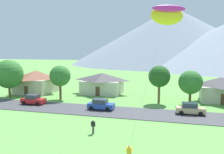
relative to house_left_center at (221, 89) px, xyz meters
The scene contains 14 objects.
road_strip 19.71m from the house_left_center, 138.45° to the right, with size 160.00×6.98×0.08m, color #424247.
mountain_far_west_ridge 128.51m from the house_left_center, 96.00° to the left, with size 137.99×137.99×38.12m, color gray.
house_left_center is the anchor object (origin of this frame).
house_right_center 38.54m from the house_left_center, behind, with size 8.04×8.55×5.00m.
house_rightmost 23.97m from the house_left_center, behind, with size 9.11×6.70×4.55m.
tree_center 7.43m from the house_left_center, 140.97° to the right, with size 4.16×4.16×6.08m.
tree_right_of_center 12.27m from the house_left_center, 156.24° to the right, with size 3.90×3.90×6.85m.
tree_near_right 30.50m from the house_left_center, 167.63° to the right, with size 4.04×4.04×6.64m.
tree_far_right 41.35m from the house_left_center, 169.56° to the right, with size 5.73×5.73×7.64m.
parked_car_blue_west_end 23.15m from the house_left_center, 147.74° to the right, with size 4.23×2.15×1.68m.
parked_car_tan_mid_west 12.85m from the house_left_center, 116.96° to the right, with size 4.28×2.23×1.68m.
parked_car_red_mid_east 34.43m from the house_left_center, 160.02° to the right, with size 4.21×2.11×1.68m.
kite_flyer_with_kite 28.45m from the house_left_center, 109.33° to the right, with size 4.64×6.23×13.94m.
watcher_person 28.79m from the house_left_center, 125.92° to the right, with size 0.56×0.24×1.68m.
Camera 1 is at (7.33, -10.05, 9.68)m, focal length 39.55 mm.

